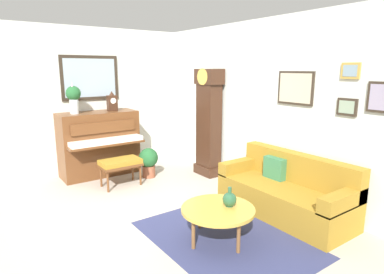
# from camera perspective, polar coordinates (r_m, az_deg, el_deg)

# --- Properties ---
(ground_plane) EXTENTS (6.40, 6.00, 0.10)m
(ground_plane) POSITION_cam_1_polar(r_m,az_deg,el_deg) (4.60, -10.88, -15.18)
(ground_plane) COLOR #B2A899
(wall_left) EXTENTS (0.13, 4.90, 2.80)m
(wall_left) POSITION_cam_1_polar(r_m,az_deg,el_deg) (6.60, -20.84, 5.77)
(wall_left) COLOR silver
(wall_left) RESTS_ON ground_plane
(wall_back) EXTENTS (5.30, 0.13, 2.80)m
(wall_back) POSITION_cam_1_polar(r_m,az_deg,el_deg) (5.54, 11.79, 5.21)
(wall_back) COLOR silver
(wall_back) RESTS_ON ground_plane
(area_rug) EXTENTS (2.10, 1.50, 0.01)m
(area_rug) POSITION_cam_1_polar(r_m,az_deg,el_deg) (4.16, 5.77, -17.28)
(area_rug) COLOR navy
(area_rug) RESTS_ON ground_plane
(piano) EXTENTS (0.87, 1.44, 1.22)m
(piano) POSITION_cam_1_polar(r_m,az_deg,el_deg) (6.49, -15.89, -1.09)
(piano) COLOR brown
(piano) RESTS_ON ground_plane
(piano_bench) EXTENTS (0.42, 0.70, 0.48)m
(piano_bench) POSITION_cam_1_polar(r_m,az_deg,el_deg) (5.82, -12.44, -4.56)
(piano_bench) COLOR brown
(piano_bench) RESTS_ON ground_plane
(grandfather_clock) EXTENTS (0.52, 0.34, 2.03)m
(grandfather_clock) POSITION_cam_1_polar(r_m,az_deg,el_deg) (6.21, 2.93, 2.04)
(grandfather_clock) COLOR #3D2316
(grandfather_clock) RESTS_ON ground_plane
(couch) EXTENTS (1.90, 0.80, 0.84)m
(couch) POSITION_cam_1_polar(r_m,az_deg,el_deg) (4.85, 16.11, -9.28)
(couch) COLOR olive
(couch) RESTS_ON ground_plane
(coffee_table) EXTENTS (0.88, 0.88, 0.41)m
(coffee_table) POSITION_cam_1_polar(r_m,az_deg,el_deg) (3.98, 4.57, -12.64)
(coffee_table) COLOR gold
(coffee_table) RESTS_ON ground_plane
(mantel_clock) EXTENTS (0.13, 0.18, 0.38)m
(mantel_clock) POSITION_cam_1_polar(r_m,az_deg,el_deg) (6.47, -13.80, 5.96)
(mantel_clock) COLOR #3D2316
(mantel_clock) RESTS_ON piano
(flower_vase) EXTENTS (0.26, 0.26, 0.58)m
(flower_vase) POSITION_cam_1_polar(r_m,az_deg,el_deg) (6.23, -20.02, 6.69)
(flower_vase) COLOR silver
(flower_vase) RESTS_ON piano
(green_jug) EXTENTS (0.17, 0.17, 0.24)m
(green_jug) POSITION_cam_1_polar(r_m,az_deg,el_deg) (3.99, 6.58, -10.77)
(green_jug) COLOR #234C33
(green_jug) RESTS_ON coffee_table
(potted_plant) EXTENTS (0.36, 0.36, 0.56)m
(potted_plant) POSITION_cam_1_polar(r_m,az_deg,el_deg) (6.22, -7.61, -4.11)
(potted_plant) COLOR #935138
(potted_plant) RESTS_ON ground_plane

